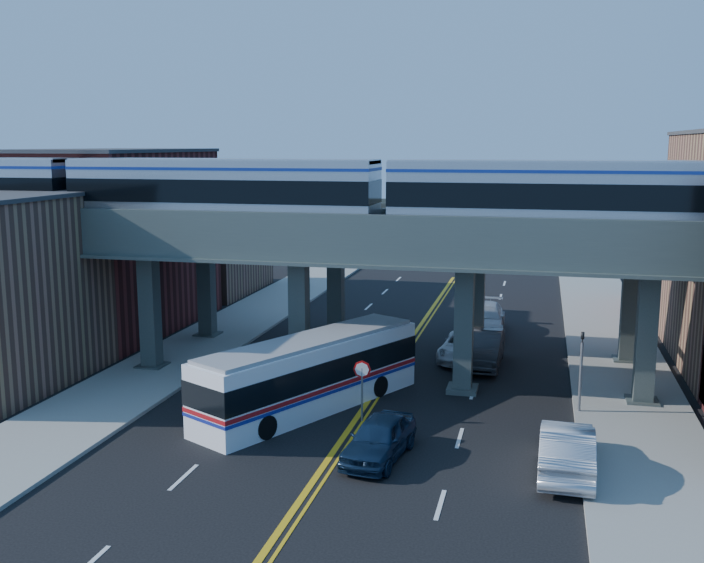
{
  "coord_description": "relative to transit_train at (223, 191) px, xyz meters",
  "views": [
    {
      "loc": [
        7.31,
        -27.66,
        11.48
      ],
      "look_at": [
        -0.8,
        5.76,
        5.45
      ],
      "focal_mm": 40.0,
      "sensor_mm": 36.0,
      "label": 1
    }
  ],
  "objects": [
    {
      "name": "car_lane_c",
      "position": [
        11.34,
        5.63,
        -8.55
      ],
      "size": [
        2.65,
        5.22,
        1.41
      ],
      "primitive_type": "imported",
      "rotation": [
        0.0,
        0.0,
        -0.06
      ],
      "color": "silver",
      "rests_on": "ground"
    },
    {
      "name": "transit_bus",
      "position": [
        5.57,
        -4.01,
        -7.7
      ],
      "size": [
        7.77,
        11.67,
        3.04
      ],
      "rotation": [
        0.0,
        0.0,
        1.09
      ],
      "color": "white",
      "rests_on": "ground"
    },
    {
      "name": "car_lane_a",
      "position": [
        9.62,
        -8.73,
        -8.48
      ],
      "size": [
        2.44,
        4.77,
        1.55
      ],
      "primitive_type": "imported",
      "rotation": [
        0.0,
        0.0,
        -0.14
      ],
      "color": "#10223B",
      "rests_on": "ground"
    },
    {
      "name": "elevated_viaduct_near",
      "position": [
        7.82,
        0.0,
        -2.79
      ],
      "size": [
        52.0,
        3.6,
        7.4
      ],
      "color": "#3A4340",
      "rests_on": "ground"
    },
    {
      "name": "car_lane_b",
      "position": [
        12.39,
        4.68,
        -8.35
      ],
      "size": [
        2.06,
        5.58,
        1.83
      ],
      "primitive_type": "imported",
      "rotation": [
        0.0,
        0.0,
        -0.02
      ],
      "color": "#303032",
      "rests_on": "ground"
    },
    {
      "name": "car_lane_d",
      "position": [
        11.9,
        12.03,
        -8.37
      ],
      "size": [
        2.64,
        6.22,
        1.79
      ],
      "primitive_type": "imported",
      "rotation": [
        0.0,
        0.0,
        0.02
      ],
      "color": "#B4B5B9",
      "rests_on": "ground"
    },
    {
      "name": "sidewalk_east",
      "position": [
        19.32,
        2.0,
        -9.18
      ],
      "size": [
        5.0,
        70.0,
        0.16
      ],
      "primitive_type": "cube",
      "color": "gray",
      "rests_on": "ground"
    },
    {
      "name": "car_parked_curb",
      "position": [
        16.32,
        -8.42,
        -8.38
      ],
      "size": [
        1.98,
        5.37,
        1.76
      ],
      "primitive_type": "imported",
      "rotation": [
        0.0,
        0.0,
        3.12
      ],
      "color": "#B4B4BA",
      "rests_on": "ground"
    },
    {
      "name": "building_west_c",
      "position": [
        -10.68,
        21.0,
        -5.26
      ],
      "size": [
        8.0,
        10.0,
        8.0
      ],
      "primitive_type": "cube",
      "color": "#905C4A",
      "rests_on": "ground"
    },
    {
      "name": "building_west_b",
      "position": [
        -10.68,
        8.0,
        -3.76
      ],
      "size": [
        8.0,
        14.0,
        11.0
      ],
      "primitive_type": "cube",
      "color": "maroon",
      "rests_on": "ground"
    },
    {
      "name": "traffic_signal",
      "position": [
        17.02,
        -2.0,
        -6.96
      ],
      "size": [
        0.15,
        0.18,
        4.1
      ],
      "color": "slate",
      "rests_on": "ground"
    },
    {
      "name": "ground",
      "position": [
        7.82,
        -8.0,
        -9.26
      ],
      "size": [
        120.0,
        120.0,
        0.0
      ],
      "primitive_type": "plane",
      "color": "black",
      "rests_on": "ground"
    },
    {
      "name": "elevated_viaduct_far",
      "position": [
        7.82,
        7.0,
        -2.79
      ],
      "size": [
        52.0,
        3.6,
        7.4
      ],
      "color": "#3A4340",
      "rests_on": "ground"
    },
    {
      "name": "sidewalk_west",
      "position": [
        -3.68,
        2.0,
        -9.18
      ],
      "size": [
        5.0,
        70.0,
        0.16
      ],
      "primitive_type": "cube",
      "color": "gray",
      "rests_on": "ground"
    },
    {
      "name": "transit_train",
      "position": [
        0.0,
        0.0,
        0.0
      ],
      "size": [
        47.07,
        2.95,
        3.44
      ],
      "color": "black",
      "rests_on": "elevated_viaduct_near"
    },
    {
      "name": "stop_sign",
      "position": [
        8.12,
        -5.0,
        -7.5
      ],
      "size": [
        0.76,
        0.09,
        2.63
      ],
      "color": "slate",
      "rests_on": "ground"
    }
  ]
}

